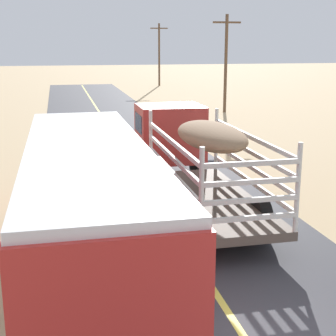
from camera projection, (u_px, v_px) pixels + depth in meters
name	position (u px, v px, depth m)	size (l,w,h in m)	color
livestock_truck	(183.00, 144.00, 17.59)	(2.53, 9.70, 3.02)	#B2332D
bus	(89.00, 211.00, 10.74)	(2.54, 10.00, 3.21)	red
power_pole_mid	(226.00, 60.00, 38.17)	(2.20, 0.24, 7.41)	brown
power_pole_far	(159.00, 53.00, 62.56)	(2.20, 0.24, 7.70)	brown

